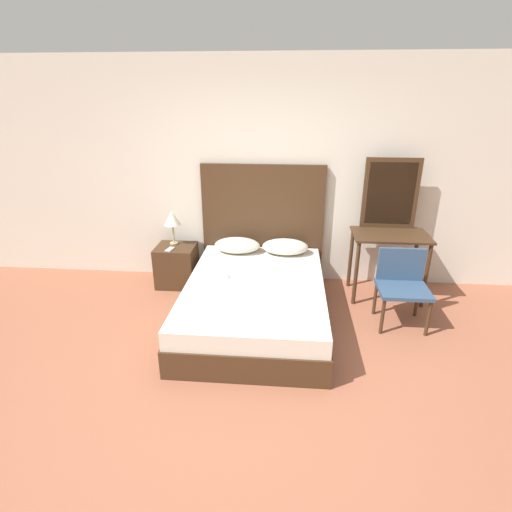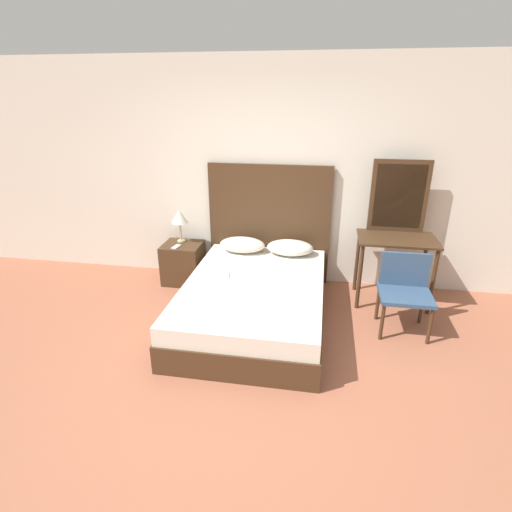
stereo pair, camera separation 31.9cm
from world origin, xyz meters
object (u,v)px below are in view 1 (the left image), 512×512
at_px(chair, 402,282).
at_px(vanity_desk, 389,246).
at_px(phone_on_nightstand, 170,249).
at_px(nightstand, 177,265).
at_px(table_lamp, 172,219).
at_px(bed, 255,301).
at_px(phone_on_bed, 226,276).

bearing_deg(chair, vanity_desk, 93.20).
relative_size(phone_on_nightstand, vanity_desk, 0.19).
bearing_deg(vanity_desk, chair, -86.80).
xyz_separation_m(nightstand, vanity_desk, (2.56, -0.10, 0.39)).
bearing_deg(table_lamp, nightstand, -66.38).
distance_m(phone_on_nightstand, chair, 2.68).
xyz_separation_m(bed, chair, (1.52, 0.13, 0.23)).
xyz_separation_m(phone_on_bed, phone_on_nightstand, (-0.78, 0.58, 0.06)).
xyz_separation_m(phone_on_nightstand, chair, (2.62, -0.56, -0.06)).
bearing_deg(bed, vanity_desk, 24.89).
relative_size(vanity_desk, chair, 1.08).
height_order(phone_on_bed, phone_on_nightstand, phone_on_nightstand).
distance_m(phone_on_bed, vanity_desk, 1.92).
distance_m(phone_on_bed, table_lamp, 1.16).
bearing_deg(vanity_desk, phone_on_nightstand, -179.90).
distance_m(bed, nightstand, 1.33).
relative_size(phone_on_bed, vanity_desk, 0.19).
height_order(bed, vanity_desk, vanity_desk).
height_order(bed, nightstand, nightstand).
relative_size(bed, nightstand, 4.07).
distance_m(bed, phone_on_bed, 0.42).
xyz_separation_m(table_lamp, phone_on_nightstand, (0.00, -0.20, -0.32)).
height_order(nightstand, vanity_desk, vanity_desk).
height_order(bed, phone_on_bed, phone_on_bed).
bearing_deg(nightstand, vanity_desk, -2.35).
distance_m(nightstand, chair, 2.68).
distance_m(phone_on_bed, phone_on_nightstand, 0.97).
bearing_deg(vanity_desk, table_lamp, 175.76).
bearing_deg(vanity_desk, nightstand, 177.65).
distance_m(bed, vanity_desk, 1.69).
bearing_deg(phone_on_bed, bed, -17.80).
xyz_separation_m(bed, phone_on_nightstand, (-1.10, 0.69, 0.29)).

